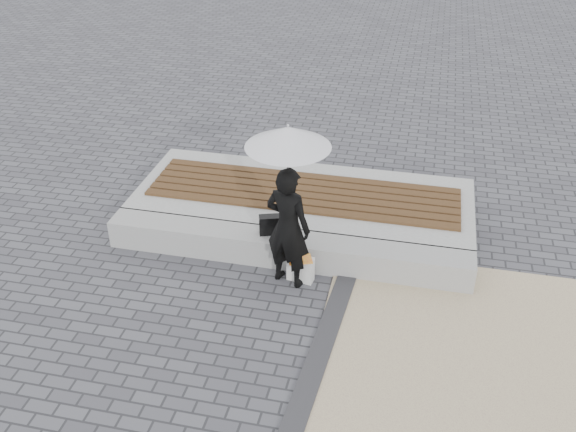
{
  "coord_description": "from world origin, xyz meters",
  "views": [
    {
      "loc": [
        1.61,
        -5.44,
        5.22
      ],
      "look_at": [
        0.13,
        1.17,
        1.0
      ],
      "focal_mm": 40.31,
      "sensor_mm": 36.0,
      "label": 1
    }
  ],
  "objects_px": {
    "parasol": "(288,137)",
    "handbag": "(273,225)",
    "seating_ledge": "(286,249)",
    "woman": "(288,227)",
    "canvas_tote": "(301,269)"
  },
  "relations": [
    {
      "from": "seating_ledge",
      "to": "woman",
      "type": "xyz_separation_m",
      "value": [
        0.13,
        -0.43,
        0.64
      ]
    },
    {
      "from": "parasol",
      "to": "woman",
      "type": "bearing_deg",
      "value": -90.0
    },
    {
      "from": "woman",
      "to": "seating_ledge",
      "type": "bearing_deg",
      "value": -55.7
    },
    {
      "from": "parasol",
      "to": "handbag",
      "type": "bearing_deg",
      "value": 122.9
    },
    {
      "from": "seating_ledge",
      "to": "handbag",
      "type": "relative_size",
      "value": 12.97
    },
    {
      "from": "woman",
      "to": "parasol",
      "type": "relative_size",
      "value": 1.28
    },
    {
      "from": "seating_ledge",
      "to": "canvas_tote",
      "type": "distance_m",
      "value": 0.47
    },
    {
      "from": "handbag",
      "to": "canvas_tote",
      "type": "relative_size",
      "value": 1.07
    },
    {
      "from": "parasol",
      "to": "handbag",
      "type": "relative_size",
      "value": 3.37
    },
    {
      "from": "woman",
      "to": "handbag",
      "type": "xyz_separation_m",
      "value": [
        -0.31,
        0.47,
        -0.3
      ]
    },
    {
      "from": "seating_ledge",
      "to": "parasol",
      "type": "distance_m",
      "value": 1.92
    },
    {
      "from": "woman",
      "to": "canvas_tote",
      "type": "distance_m",
      "value": 0.68
    },
    {
      "from": "seating_ledge",
      "to": "handbag",
      "type": "bearing_deg",
      "value": 165.65
    },
    {
      "from": "parasol",
      "to": "canvas_tote",
      "type": "distance_m",
      "value": 1.9
    },
    {
      "from": "parasol",
      "to": "handbag",
      "type": "height_order",
      "value": "parasol"
    }
  ]
}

